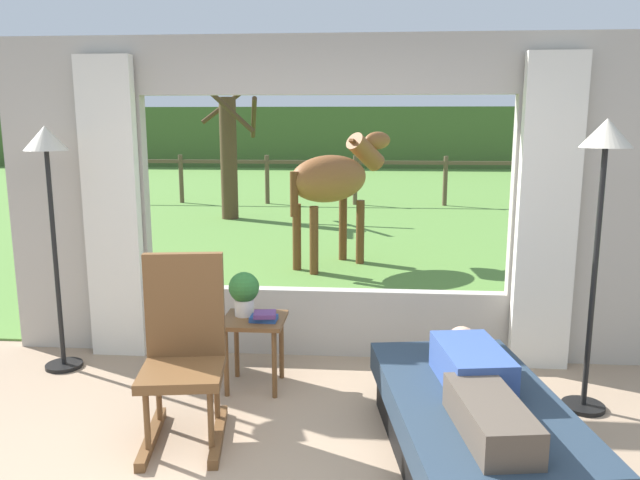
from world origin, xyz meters
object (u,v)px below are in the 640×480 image
rocking_chair (184,350)px  horse (334,179)px  floor_lamp_right (603,178)px  reclining_person (477,381)px  pasture_tree (230,152)px  side_table (254,331)px  floor_lamp_left (48,175)px  potted_plant (244,291)px  recliner_sofa (473,428)px  book_stack (264,317)px

rocking_chair → horse: size_ratio=0.65×
floor_lamp_right → horse: 4.42m
reclining_person → pasture_tree: pasture_tree is taller
reclining_person → floor_lamp_right: bearing=34.8°
reclining_person → side_table: reclining_person is taller
floor_lamp_left → horse: 4.05m
rocking_chair → floor_lamp_right: size_ratio=0.58×
rocking_chair → potted_plant: rocking_chair is taller
rocking_chair → potted_plant: (0.21, 0.77, 0.16)m
reclining_person → potted_plant: bearing=136.3°
side_table → rocking_chair: bearing=-112.5°
reclining_person → floor_lamp_right: floor_lamp_right is taller
recliner_sofa → rocking_chair: rocking_chair is taller
recliner_sofa → pasture_tree: pasture_tree is taller
book_stack → floor_lamp_right: size_ratio=0.10×
recliner_sofa → potted_plant: bearing=137.6°
reclining_person → horse: (-1.07, 4.77, 0.63)m
book_stack → horse: (0.25, 3.85, 0.60)m
potted_plant → floor_lamp_right: size_ratio=0.17×
pasture_tree → rocking_chair: bearing=-79.1°
reclining_person → book_stack: reclining_person is taller
recliner_sofa → floor_lamp_left: size_ratio=0.97×
recliner_sofa → potted_plant: 1.85m
reclining_person → floor_lamp_left: (-2.97, 1.21, 0.99)m
reclining_person → pasture_tree: 9.21m
floor_lamp_left → floor_lamp_right: bearing=-5.9°
potted_plant → horse: (0.42, 3.73, 0.45)m
reclining_person → book_stack: size_ratio=7.50×
horse → side_table: bearing=-53.5°
floor_lamp_right → pasture_tree: (-4.15, 7.75, -0.26)m
horse → recliner_sofa: bearing=-35.7°
reclining_person → floor_lamp_left: 3.36m
book_stack → horse: size_ratio=0.11×
recliner_sofa → floor_lamp_left: 3.44m
book_stack → floor_lamp_left: bearing=170.1°
pasture_tree → reclining_person: bearing=-69.0°
side_table → floor_lamp_right: (2.27, -0.16, 1.13)m
reclining_person → horse: horse is taller
potted_plant → side_table: bearing=-36.9°
reclining_person → floor_lamp_right: size_ratio=0.75×
reclining_person → side_table: size_ratio=2.76×
floor_lamp_left → reclining_person: bearing=-22.2°
rocking_chair → pasture_tree: pasture_tree is taller
floor_lamp_left → floor_lamp_right: floor_lamp_right is taller
recliner_sofa → reclining_person: size_ratio=1.27×
reclining_person → rocking_chair: size_ratio=1.28×
rocking_chair → floor_lamp_right: (2.56, 0.55, 1.01)m
side_table → floor_lamp_right: floor_lamp_right is taller
potted_plant → recliner_sofa: bearing=-33.6°
reclining_person → rocking_chair: (-1.70, 0.27, 0.02)m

